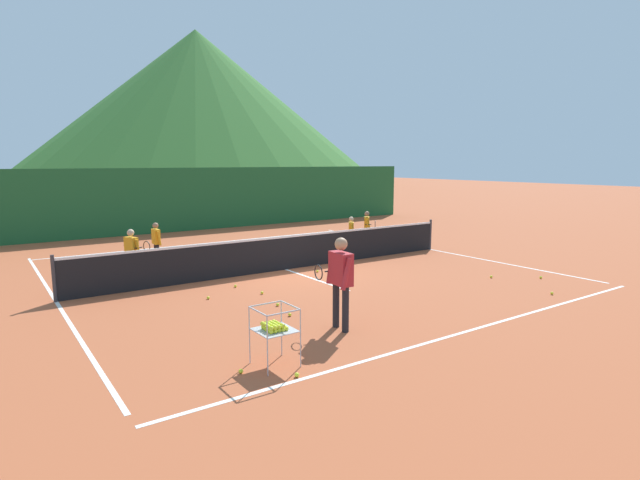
{
  "coord_description": "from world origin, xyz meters",
  "views": [
    {
      "loc": [
        -7.2,
        -12.09,
        3.05
      ],
      "look_at": [
        0.34,
        -1.22,
        0.98
      ],
      "focal_mm": 28.25,
      "sensor_mm": 36.0,
      "label": 1
    }
  ],
  "objects_px": {
    "tennis_ball_6": "(297,375)",
    "tennis_net": "(286,252)",
    "student_0": "(132,249)",
    "tennis_ball_8": "(491,277)",
    "student_1": "(156,239)",
    "instructor": "(340,275)",
    "tennis_ball_2": "(278,305)",
    "tennis_ball_7": "(541,277)",
    "tennis_ball_4": "(262,293)",
    "student_2": "(351,231)",
    "tennis_ball_1": "(241,371)",
    "tennis_ball_3": "(235,286)",
    "ball_cart": "(274,327)",
    "tennis_ball_5": "(290,315)",
    "tennis_ball_10": "(208,298)",
    "tennis_ball_0": "(317,271)",
    "tennis_ball_9": "(552,293)",
    "student_3": "(367,225)"
  },
  "relations": [
    {
      "from": "tennis_ball_6",
      "to": "tennis_net",
      "type": "bearing_deg",
      "value": 60.34
    },
    {
      "from": "student_0",
      "to": "tennis_ball_8",
      "type": "xyz_separation_m",
      "value": [
        7.82,
        -5.26,
        -0.76
      ]
    },
    {
      "from": "student_1",
      "to": "instructor",
      "type": "bearing_deg",
      "value": -83.05
    },
    {
      "from": "tennis_ball_2",
      "to": "tennis_ball_8",
      "type": "relative_size",
      "value": 1.0
    },
    {
      "from": "instructor",
      "to": "tennis_ball_7",
      "type": "relative_size",
      "value": 25.09
    },
    {
      "from": "tennis_ball_4",
      "to": "student_2",
      "type": "bearing_deg",
      "value": 31.86
    },
    {
      "from": "tennis_ball_1",
      "to": "tennis_ball_2",
      "type": "relative_size",
      "value": 1.0
    },
    {
      "from": "tennis_ball_3",
      "to": "tennis_ball_8",
      "type": "xyz_separation_m",
      "value": [
        6.01,
        -2.93,
        0.0
      ]
    },
    {
      "from": "student_1",
      "to": "ball_cart",
      "type": "xyz_separation_m",
      "value": [
        -0.85,
        -8.57,
        -0.16
      ]
    },
    {
      "from": "tennis_ball_5",
      "to": "tennis_ball_10",
      "type": "xyz_separation_m",
      "value": [
        -0.85,
        2.11,
        0.0
      ]
    },
    {
      "from": "tennis_ball_3",
      "to": "tennis_ball_2",
      "type": "bearing_deg",
      "value": -88.77
    },
    {
      "from": "tennis_ball_5",
      "to": "tennis_ball_4",
      "type": "bearing_deg",
      "value": 79.07
    },
    {
      "from": "tennis_ball_4",
      "to": "tennis_ball_6",
      "type": "height_order",
      "value": "same"
    },
    {
      "from": "tennis_ball_7",
      "to": "tennis_ball_4",
      "type": "bearing_deg",
      "value": 157.6
    },
    {
      "from": "tennis_ball_1",
      "to": "tennis_ball_4",
      "type": "distance_m",
      "value": 4.43
    },
    {
      "from": "tennis_ball_4",
      "to": "student_0",
      "type": "bearing_deg",
      "value": 122.03
    },
    {
      "from": "tennis_ball_6",
      "to": "tennis_ball_0",
      "type": "bearing_deg",
      "value": 53.11
    },
    {
      "from": "tennis_net",
      "to": "instructor",
      "type": "xyz_separation_m",
      "value": [
        -1.84,
        -5.01,
        0.52
      ]
    },
    {
      "from": "student_1",
      "to": "tennis_ball_9",
      "type": "distance_m",
      "value": 10.83
    },
    {
      "from": "tennis_ball_10",
      "to": "tennis_ball_6",
      "type": "bearing_deg",
      "value": -96.86
    },
    {
      "from": "student_3",
      "to": "tennis_ball_3",
      "type": "distance_m",
      "value": 7.09
    },
    {
      "from": "student_0",
      "to": "tennis_ball_7",
      "type": "height_order",
      "value": "student_0"
    },
    {
      "from": "instructor",
      "to": "student_1",
      "type": "distance_m",
      "value": 7.88
    },
    {
      "from": "student_0",
      "to": "tennis_ball_9",
      "type": "distance_m",
      "value": 10.4
    },
    {
      "from": "tennis_ball_9",
      "to": "tennis_ball_2",
      "type": "bearing_deg",
      "value": 153.75
    },
    {
      "from": "tennis_ball_8",
      "to": "student_0",
      "type": "bearing_deg",
      "value": 146.05
    },
    {
      "from": "student_1",
      "to": "tennis_ball_5",
      "type": "relative_size",
      "value": 18.58
    },
    {
      "from": "ball_cart",
      "to": "student_0",
      "type": "bearing_deg",
      "value": 91.93
    },
    {
      "from": "instructor",
      "to": "tennis_ball_9",
      "type": "height_order",
      "value": "instructor"
    },
    {
      "from": "tennis_net",
      "to": "tennis_ball_7",
      "type": "xyz_separation_m",
      "value": [
        4.94,
        -4.79,
        -0.47
      ]
    },
    {
      "from": "ball_cart",
      "to": "tennis_ball_10",
      "type": "xyz_separation_m",
      "value": [
        0.6,
        4.05,
        -0.56
      ]
    },
    {
      "from": "tennis_net",
      "to": "tennis_ball_7",
      "type": "distance_m",
      "value": 6.9
    },
    {
      "from": "student_2",
      "to": "tennis_ball_8",
      "type": "distance_m",
      "value": 5.28
    },
    {
      "from": "tennis_ball_7",
      "to": "instructor",
      "type": "bearing_deg",
      "value": -178.19
    },
    {
      "from": "tennis_ball_3",
      "to": "tennis_ball_4",
      "type": "xyz_separation_m",
      "value": [
        0.24,
        -0.93,
        0.0
      ]
    },
    {
      "from": "ball_cart",
      "to": "tennis_ball_10",
      "type": "bearing_deg",
      "value": 81.54
    },
    {
      "from": "tennis_ball_7",
      "to": "tennis_ball_0",
      "type": "bearing_deg",
      "value": 138.04
    },
    {
      "from": "student_0",
      "to": "tennis_net",
      "type": "bearing_deg",
      "value": -18.08
    },
    {
      "from": "tennis_ball_8",
      "to": "tennis_ball_5",
      "type": "bearing_deg",
      "value": 178.25
    },
    {
      "from": "tennis_ball_1",
      "to": "tennis_ball_10",
      "type": "distance_m",
      "value": 4.2
    },
    {
      "from": "instructor",
      "to": "student_0",
      "type": "bearing_deg",
      "value": 108.03
    },
    {
      "from": "tennis_ball_5",
      "to": "tennis_net",
      "type": "bearing_deg",
      "value": 60.12
    },
    {
      "from": "ball_cart",
      "to": "tennis_ball_10",
      "type": "relative_size",
      "value": 13.22
    },
    {
      "from": "student_0",
      "to": "tennis_ball_2",
      "type": "relative_size",
      "value": 19.41
    },
    {
      "from": "tennis_ball_1",
      "to": "tennis_ball_9",
      "type": "xyz_separation_m",
      "value": [
        7.86,
        -0.12,
        0.0
      ]
    },
    {
      "from": "student_0",
      "to": "tennis_ball_0",
      "type": "bearing_deg",
      "value": -25.37
    },
    {
      "from": "tennis_ball_4",
      "to": "tennis_ball_9",
      "type": "relative_size",
      "value": 1.0
    },
    {
      "from": "student_2",
      "to": "tennis_ball_4",
      "type": "height_order",
      "value": "student_2"
    },
    {
      "from": "tennis_net",
      "to": "student_2",
      "type": "height_order",
      "value": "student_2"
    },
    {
      "from": "student_1",
      "to": "student_2",
      "type": "distance_m",
      "value": 6.31
    }
  ]
}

